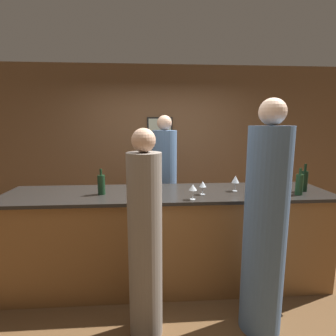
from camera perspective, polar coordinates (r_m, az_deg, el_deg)
name	(u,v)px	position (r m, az deg, el deg)	size (l,w,h in m)	color
ground_plane	(168,281)	(3.32, 0.10, -23.36)	(14.00, 14.00, 0.00)	brown
back_wall	(161,147)	(4.67, -1.57, 4.61)	(8.00, 0.08, 2.80)	brown
bar_counter	(168,238)	(3.06, 0.10, -14.92)	(3.55, 0.80, 1.07)	brown
bartender	(165,190)	(3.65, -0.68, -4.83)	(0.34, 0.34, 1.92)	#4C6B93
guest_0	(265,228)	(2.41, 20.36, -12.11)	(0.36, 0.36, 2.01)	#4C6B93
guest_1	(145,242)	(2.26, -5.00, -15.80)	(0.28, 0.28, 1.78)	gray
wine_bottle_0	(101,184)	(2.85, -14.31, -3.47)	(0.08, 0.08, 0.27)	black
wine_bottle_1	(304,181)	(3.26, 27.55, -2.44)	(0.07, 0.07, 0.31)	black
wine_bottle_2	(299,184)	(3.08, 26.68, -3.15)	(0.08, 0.08, 0.28)	#19381E
ice_bucket	(267,180)	(3.23, 20.67, -2.44)	(0.18, 0.18, 0.20)	#9E9993
wine_glass_0	(151,186)	(2.61, -3.82, -4.00)	(0.06, 0.06, 0.16)	silver
wine_glass_1	(193,188)	(2.58, 5.44, -4.31)	(0.08, 0.08, 0.15)	silver
wine_glass_2	(203,185)	(2.78, 7.57, -3.58)	(0.08, 0.08, 0.14)	silver
wine_glass_3	(235,180)	(2.98, 14.46, -2.45)	(0.08, 0.08, 0.17)	silver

